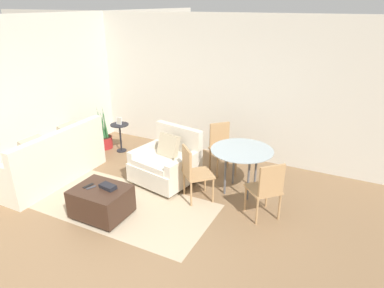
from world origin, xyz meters
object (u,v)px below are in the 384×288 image
at_px(couch, 50,163).
at_px(picture_frame, 119,121).
at_px(dining_chair_far_left, 221,144).
at_px(tv_remote_primary, 91,187).
at_px(potted_plant, 104,138).
at_px(dining_chair_near_left, 193,170).
at_px(dining_chair_near_right, 267,187).
at_px(tv_remote_secondary, 88,186).
at_px(dining_table, 242,155).
at_px(book_stack, 108,187).
at_px(ottoman, 101,201).
at_px(armchair, 167,163).
at_px(side_table, 120,133).

relative_size(couch, picture_frame, 12.93).
bearing_deg(dining_chair_far_left, tv_remote_primary, -117.11).
xyz_separation_m(tv_remote_primary, picture_frame, (-1.09, 2.08, 0.21)).
height_order(potted_plant, dining_chair_near_left, potted_plant).
bearing_deg(couch, dining_chair_near_right, 7.95).
xyz_separation_m(tv_remote_secondary, dining_table, (1.77, 1.60, 0.20)).
xyz_separation_m(book_stack, potted_plant, (-1.76, 1.96, -0.26)).
bearing_deg(tv_remote_secondary, ottoman, 4.66).
bearing_deg(dining_chair_near_right, tv_remote_primary, -155.57).
distance_m(armchair, picture_frame, 1.71).
height_order(book_stack, dining_chair_near_left, dining_chair_near_left).
bearing_deg(armchair, picture_frame, 155.69).
relative_size(tv_remote_primary, dining_table, 0.15).
distance_m(ottoman, dining_chair_far_left, 2.39).
bearing_deg(side_table, picture_frame, 90.00).
xyz_separation_m(picture_frame, dining_chair_far_left, (2.21, 0.12, -0.15)).
bearing_deg(dining_table, picture_frame, 170.67).
relative_size(couch, book_stack, 7.41).
xyz_separation_m(tv_remote_primary, side_table, (-1.09, 2.08, -0.04)).
relative_size(side_table, dining_chair_near_right, 0.66).
distance_m(armchair, dining_chair_near_left, 0.79).
relative_size(tv_remote_primary, picture_frame, 0.97).
relative_size(picture_frame, dining_table, 0.15).
height_order(dining_table, dining_chair_near_left, dining_chair_near_left).
height_order(side_table, dining_chair_near_right, dining_chair_near_right).
xyz_separation_m(dining_chair_near_left, dining_chair_near_right, (1.16, 0.00, 0.00)).
distance_m(couch, book_stack, 1.72).
bearing_deg(tv_remote_primary, dining_table, 43.50).
distance_m(armchair, book_stack, 1.31).
bearing_deg(dining_chair_near_left, ottoman, -134.76).
bearing_deg(ottoman, side_table, 120.85).
height_order(ottoman, tv_remote_primary, tv_remote_primary).
bearing_deg(picture_frame, dining_chair_far_left, 3.13).
xyz_separation_m(couch, picture_frame, (0.34, 1.56, 0.35)).
bearing_deg(dining_chair_far_left, picture_frame, -176.87).
bearing_deg(tv_remote_secondary, tv_remote_primary, -15.64).
distance_m(tv_remote_primary, potted_plant, 2.57).
bearing_deg(tv_remote_secondary, couch, 159.77).
xyz_separation_m(potted_plant, dining_chair_near_left, (2.65, -1.02, 0.30)).
xyz_separation_m(armchair, book_stack, (-0.21, -1.29, 0.14)).
relative_size(couch, ottoman, 2.55).
distance_m(book_stack, dining_chair_near_left, 1.30).
xyz_separation_m(couch, armchair, (1.87, 0.87, 0.02)).
xyz_separation_m(side_table, dining_chair_near_left, (2.21, -1.04, 0.10)).
height_order(couch, tv_remote_primary, couch).
bearing_deg(book_stack, tv_remote_secondary, -165.21).
height_order(dining_table, dining_chair_far_left, dining_chair_far_left).
height_order(ottoman, potted_plant, potted_plant).
xyz_separation_m(potted_plant, dining_chair_near_right, (3.81, -1.02, 0.30)).
bearing_deg(potted_plant, tv_remote_primary, -53.35).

